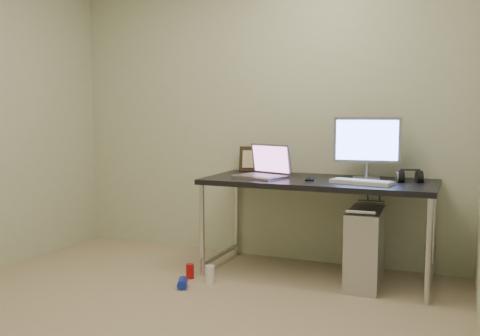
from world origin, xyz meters
The scene contains 17 objects.
floor centered at (0.00, 0.00, 0.00)m, with size 3.50×3.50×0.00m, color tan.
wall_back centered at (0.00, 1.75, 1.25)m, with size 3.50×0.02×2.50m, color beige.
desk centered at (0.63, 1.37, 0.68)m, with size 1.73×0.75×0.75m.
tower_computer centered at (1.00, 1.28, 0.28)m, with size 0.26×0.54×0.59m.
cable_a centered at (0.95, 1.70, 0.40)m, with size 0.01×0.01×0.70m, color black.
cable_b centered at (1.04, 1.68, 0.38)m, with size 0.01×0.01×0.72m, color black.
can_red centered at (-0.25, 0.93, 0.06)m, with size 0.06×0.06×0.11m, color #B81113.
can_white centered at (-0.06, 0.90, 0.06)m, with size 0.07×0.07×0.13m, color white.
can_blue centered at (-0.19, 0.71, 0.04)m, with size 0.07×0.07×0.13m, color #1629C2.
laptop centered at (0.20, 1.33, 0.81)m, with size 0.45×0.40×0.26m.
monitor centered at (0.96, 1.53, 1.03)m, with size 0.50×0.17×0.47m.
keyboard centered at (0.97, 1.23, 0.76)m, with size 0.43×0.14×0.03m, color silver.
mouse_right centered at (1.15, 1.25, 0.77)m, with size 0.06×0.10×0.03m, color black.
mouse_left centered at (0.58, 1.28, 0.77)m, with size 0.07×0.11×0.04m, color black.
headphones centered at (1.28, 1.47, 0.78)m, with size 0.20×0.12×0.12m.
picture_frame centered at (-0.02, 1.69, 0.86)m, with size 0.27×0.03×0.21m, color black.
webcam centered at (0.19, 1.68, 0.83)m, with size 0.04×0.03×0.11m.
Camera 1 is at (1.63, -2.57, 1.26)m, focal length 40.00 mm.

